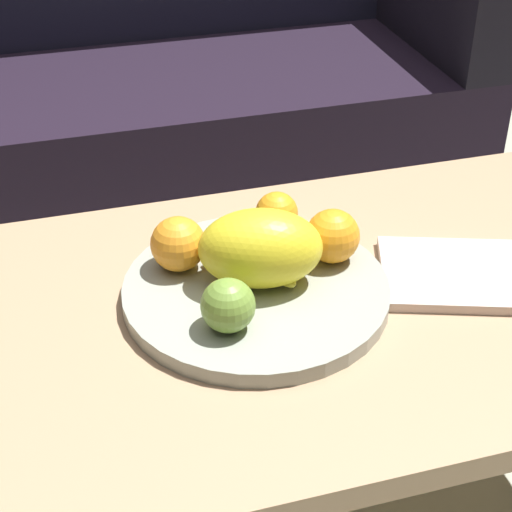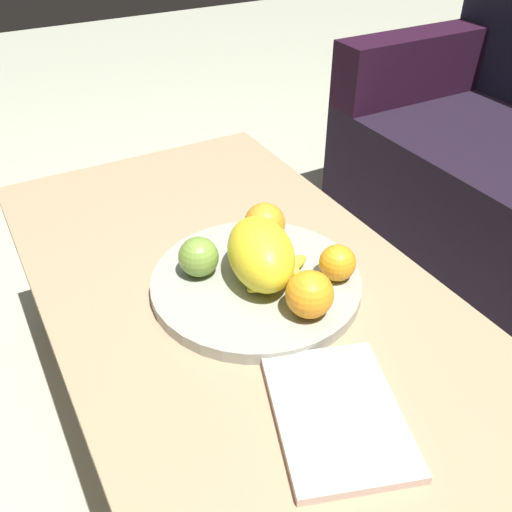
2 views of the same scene
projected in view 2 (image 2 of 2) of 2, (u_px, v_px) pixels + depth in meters
The scene contains 10 objects.
ground_plane at pixel (244, 439), 1.33m from camera, with size 8.00×8.00×0.00m, color #A8AC95.
coffee_table at pixel (242, 308), 1.09m from camera, with size 1.27×0.69×0.46m.
fruit_bowl at pixel (256, 283), 1.06m from camera, with size 0.39×0.39×0.03m, color #989E90.
melon_large_front at pixel (261, 254), 1.01m from camera, with size 0.18×0.12×0.12m, color yellow.
orange_front at pixel (310, 294), 0.95m from camera, with size 0.08×0.08×0.08m, color orange.
orange_left at pixel (337, 263), 1.03m from camera, with size 0.07×0.07×0.07m, color orange.
orange_right at pixel (265, 223), 1.13m from camera, with size 0.08×0.08×0.08m, color orange.
apple_front at pixel (199, 257), 1.04m from camera, with size 0.08×0.08×0.08m, color olive.
banana_bunch at pixel (274, 265), 1.04m from camera, with size 0.15×0.15×0.06m.
magazine at pixel (337, 414), 0.82m from camera, with size 0.25×0.18×0.02m, color beige.
Camera 2 is at (0.73, -0.37, 1.14)m, focal length 39.68 mm.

